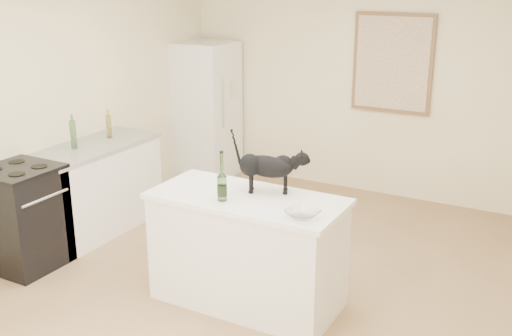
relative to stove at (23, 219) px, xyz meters
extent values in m
plane|color=#A07B55|center=(1.95, 0.60, -0.45)|extent=(5.50, 5.50, 0.00)
plane|color=#F6ECBE|center=(1.95, 3.35, 0.85)|extent=(4.50, 0.00, 4.50)
plane|color=#F6ECBE|center=(-0.30, 0.60, 0.85)|extent=(0.00, 5.50, 5.50)
cube|color=white|center=(2.05, 0.40, -0.02)|extent=(1.44, 0.67, 0.86)
cube|color=white|center=(2.05, 0.40, 0.43)|extent=(1.50, 0.70, 0.04)
cube|color=white|center=(0.00, 0.90, -0.02)|extent=(0.60, 1.40, 0.86)
cube|color=gray|center=(0.00, 0.90, 0.43)|extent=(0.62, 1.44, 0.04)
cube|color=black|center=(0.00, 0.00, 0.00)|extent=(0.60, 0.60, 0.90)
cube|color=white|center=(0.00, 2.95, 0.40)|extent=(0.68, 0.68, 1.70)
cube|color=brown|center=(2.25, 3.32, 1.10)|extent=(0.90, 0.03, 1.10)
cube|color=beige|center=(2.25, 3.30, 1.10)|extent=(0.82, 0.00, 1.02)
cylinder|color=#2A5E25|center=(1.93, 0.24, 0.62)|extent=(0.08, 0.08, 0.34)
imported|color=white|center=(2.59, 0.22, 0.48)|extent=(0.28, 0.28, 0.06)
cube|color=silver|center=(0.34, 3.07, 0.68)|extent=(0.03, 0.16, 0.21)
cylinder|color=brown|center=(-0.03, 1.20, 0.57)|extent=(0.06, 0.06, 0.23)
cylinder|color=#1B501E|center=(-0.05, 0.73, 0.59)|extent=(0.06, 0.06, 0.28)
camera|label=1|loc=(4.21, -3.38, 2.09)|focal=42.91mm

